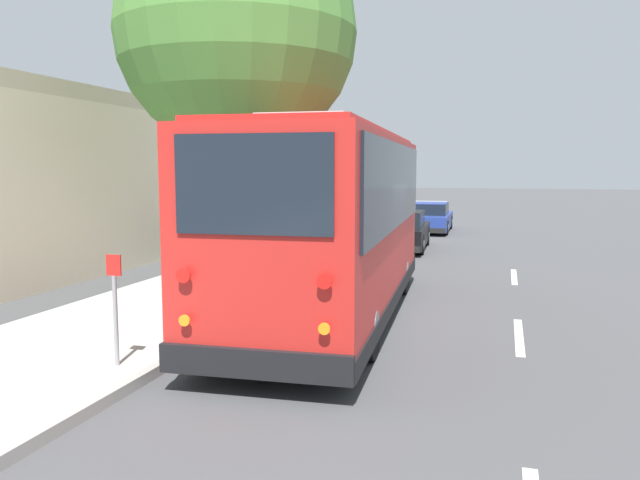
{
  "coord_description": "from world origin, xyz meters",
  "views": [
    {
      "loc": [
        -11.46,
        -2.58,
        2.78
      ],
      "look_at": [
        0.9,
        1.08,
        1.3
      ],
      "focal_mm": 35.0,
      "sensor_mm": 36.0,
      "label": 1
    }
  ],
  "objects_px": {
    "shuttle_bus": "(331,215)",
    "parked_sedan_blue": "(430,218)",
    "parked_sedan_black": "(401,232)",
    "street_tree": "(239,17)",
    "sign_post_near": "(115,309)",
    "sign_post_far": "(186,278)"
  },
  "relations": [
    {
      "from": "shuttle_bus",
      "to": "parked_sedan_blue",
      "type": "height_order",
      "value": "shuttle_bus"
    },
    {
      "from": "parked_sedan_black",
      "to": "street_tree",
      "type": "relative_size",
      "value": 0.47
    },
    {
      "from": "sign_post_near",
      "to": "street_tree",
      "type": "bearing_deg",
      "value": 8.98
    },
    {
      "from": "parked_sedan_black",
      "to": "parked_sedan_blue",
      "type": "height_order",
      "value": "parked_sedan_black"
    },
    {
      "from": "street_tree",
      "to": "sign_post_near",
      "type": "height_order",
      "value": "street_tree"
    },
    {
      "from": "parked_sedan_blue",
      "to": "street_tree",
      "type": "height_order",
      "value": "street_tree"
    },
    {
      "from": "parked_sedan_black",
      "to": "sign_post_far",
      "type": "height_order",
      "value": "sign_post_far"
    },
    {
      "from": "parked_sedan_black",
      "to": "parked_sedan_blue",
      "type": "relative_size",
      "value": 0.93
    },
    {
      "from": "shuttle_bus",
      "to": "sign_post_far",
      "type": "height_order",
      "value": "shuttle_bus"
    },
    {
      "from": "parked_sedan_black",
      "to": "sign_post_near",
      "type": "bearing_deg",
      "value": 170.9
    },
    {
      "from": "street_tree",
      "to": "sign_post_far",
      "type": "distance_m",
      "value": 7.09
    },
    {
      "from": "street_tree",
      "to": "parked_sedan_blue",
      "type": "bearing_deg",
      "value": -11.38
    },
    {
      "from": "sign_post_near",
      "to": "sign_post_far",
      "type": "xyz_separation_m",
      "value": [
        1.94,
        0.0,
        0.09
      ]
    },
    {
      "from": "parked_sedan_black",
      "to": "parked_sedan_blue",
      "type": "bearing_deg",
      "value": -5.26
    },
    {
      "from": "parked_sedan_blue",
      "to": "sign_post_near",
      "type": "height_order",
      "value": "sign_post_near"
    },
    {
      "from": "parked_sedan_black",
      "to": "sign_post_near",
      "type": "relative_size",
      "value": 2.89
    },
    {
      "from": "sign_post_near",
      "to": "shuttle_bus",
      "type": "bearing_deg",
      "value": -25.01
    },
    {
      "from": "sign_post_far",
      "to": "parked_sedan_black",
      "type": "bearing_deg",
      "value": -7.12
    },
    {
      "from": "parked_sedan_blue",
      "to": "sign_post_near",
      "type": "relative_size",
      "value": 3.1
    },
    {
      "from": "street_tree",
      "to": "sign_post_far",
      "type": "height_order",
      "value": "street_tree"
    },
    {
      "from": "shuttle_bus",
      "to": "parked_sedan_blue",
      "type": "relative_size",
      "value": 1.92
    },
    {
      "from": "shuttle_bus",
      "to": "street_tree",
      "type": "distance_m",
      "value": 5.81
    }
  ]
}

